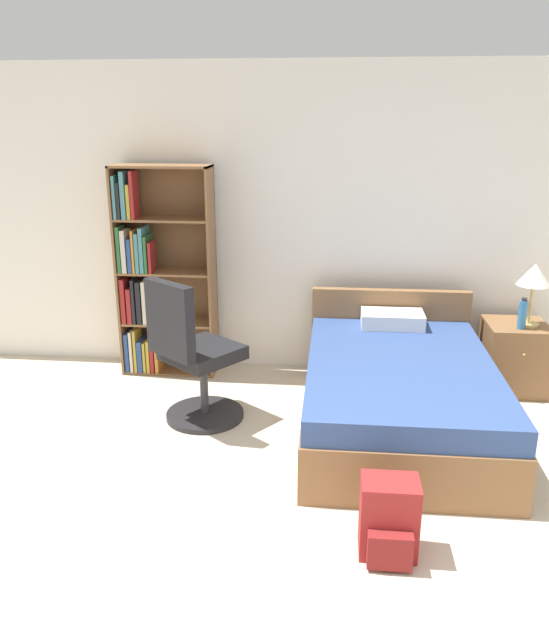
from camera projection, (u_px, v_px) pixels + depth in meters
wall_back at (340, 223)px, 5.28m from camera, size 9.00×0.06×2.60m
bookshelf at (153, 276)px, 5.33m from camera, size 0.81×0.31×1.79m
bed at (398, 391)px, 4.50m from camera, size 1.31×2.02×0.79m
office_chair at (193, 359)px, 4.49m from camera, size 0.71×0.72×1.10m
nightstand at (514, 357)px, 5.11m from camera, size 0.48×0.50×0.57m
table_lamp at (534, 277)px, 4.86m from camera, size 0.26×0.26×0.51m
water_bottle at (522, 314)px, 4.87m from camera, size 0.07×0.07×0.25m
backpack_red at (389, 520)px, 3.18m from camera, size 0.29×0.29×0.42m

